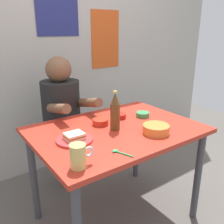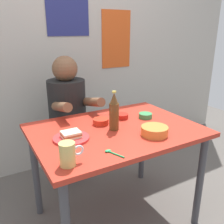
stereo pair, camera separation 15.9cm
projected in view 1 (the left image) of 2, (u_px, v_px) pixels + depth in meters
name	position (u px, v px, depth m)	size (l,w,h in m)	color
ground_plane	(116.00, 217.00, 1.88)	(6.00, 6.00, 0.00)	#59544F
wall_back	(50.00, 37.00, 2.27)	(4.40, 0.09, 2.60)	#ADA89E
dining_table	(116.00, 141.00, 1.67)	(1.10, 0.80, 0.74)	#B72D1E
stool	(64.00, 149.00, 2.19)	(0.34, 0.34, 0.45)	#4C4C51
person_seated	(62.00, 105.00, 2.05)	(0.33, 0.56, 0.72)	black
plate_orange	(74.00, 140.00, 1.45)	(0.22, 0.22, 0.01)	red
sandwich	(74.00, 136.00, 1.44)	(0.11, 0.09, 0.04)	beige
beer_mug	(78.00, 156.00, 1.16)	(0.13, 0.08, 0.12)	#D1BC66
beer_bottle	(115.00, 112.00, 1.58)	(0.06, 0.06, 0.26)	#593819
dip_bowl_green	(143.00, 114.00, 1.85)	(0.10, 0.10, 0.03)	#388C4C
sauce_bowl_chili	(100.00, 122.00, 1.69)	(0.11, 0.11, 0.04)	red
soup_bowl_orange	(156.00, 129.00, 1.55)	(0.17, 0.17, 0.05)	orange
sambal_bowl_red	(120.00, 116.00, 1.82)	(0.10, 0.10, 0.03)	#B21E14
spoon	(119.00, 152.00, 1.31)	(0.06, 0.12, 0.01)	#26A559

